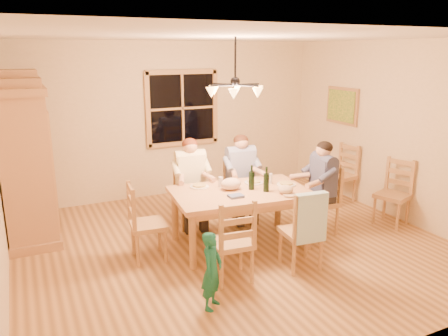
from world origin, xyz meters
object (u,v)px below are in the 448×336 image
child (212,271)px  chair_near_left (231,255)px  adult_plaid_man (241,167)px  adult_slate_man (322,176)px  chair_near_right (300,243)px  adult_woman (191,172)px  wine_bottle_b (266,179)px  chair_spare_back (340,184)px  dining_table (240,198)px  wine_bottle_a (252,177)px  chair_end_right (320,212)px  chair_far_right (241,201)px  chair_end_left (149,236)px  chandelier (235,89)px  chair_spare_front (391,205)px  chair_far_left (191,207)px  armoire (26,163)px

child → chair_near_left: bearing=1.4°
adult_plaid_man → adult_slate_man: bearing=136.6°
chair_near_right → adult_woman: size_ratio=1.13×
wine_bottle_b → chair_near_right: bearing=-84.3°
chair_near_right → child: size_ratio=1.21×
adult_woman → chair_spare_back: 2.78m
dining_table → adult_slate_man: 1.24m
dining_table → chair_near_left: chair_near_left is taller
chair_near_left → chair_near_right: bearing=0.0°
chair_near_right → wine_bottle_a: bearing=108.7°
chair_end_right → child: size_ratio=1.21×
chair_far_right → chair_end_left: same height
adult_woman → chair_spare_back: (2.73, -0.05, -0.54)m
chair_near_left → adult_plaid_man: 1.92m
chair_end_left → adult_slate_man: size_ratio=1.13×
adult_plaid_man → chair_spare_back: adult_plaid_man is taller
adult_woman → adult_plaid_man: same height
child → adult_plaid_man: bearing=12.4°
chair_near_right → wine_bottle_b: size_ratio=3.00×
chandelier → chair_end_left: size_ratio=0.78×
wine_bottle_b → adult_woman: bearing=121.9°
dining_table → chair_spare_back: (2.37, 0.83, -0.36)m
chair_end_left → chair_spare_front: bearing=88.2°
chandelier → adult_woman: bearing=108.1°
chair_far_left → adult_slate_man: 1.95m
chair_far_left → wine_bottle_b: wine_bottle_b is taller
chair_spare_front → chair_spare_back: (0.00, 1.17, 0.00)m
chair_spare_back → adult_woman: bearing=80.9°
chair_near_right → adult_plaid_man: size_ratio=1.13×
chair_far_right → wine_bottle_a: (-0.26, -0.81, 0.62)m
chair_end_right → armoire: bearing=71.7°
dining_table → chair_near_left: size_ratio=1.89×
armoire → chair_end_left: size_ratio=2.32×
adult_woman → adult_slate_man: size_ratio=1.00×
armoire → wine_bottle_b: 3.27m
chair_end_right → chair_spare_front: 1.17m
adult_slate_man → chair_spare_back: (1.15, 0.95, -0.54)m
dining_table → chair_far_right: chair_far_right is taller
chair_near_right → adult_slate_man: adult_slate_man is taller
adult_slate_man → chair_spare_back: bearing=-44.9°
chair_near_left → chair_end_left: same height
chandelier → chair_end_left: (-1.14, 0.10, -1.77)m
chair_end_left → adult_slate_man: 2.52m
dining_table → wine_bottle_a: bearing=-3.1°
chair_near_left → wine_bottle_b: (0.81, 0.62, 0.62)m
chair_far_left → child: (-0.59, -2.09, 0.11)m
armoire → wine_bottle_a: size_ratio=6.97×
armoire → adult_woman: size_ratio=2.63×
adult_slate_man → child: 2.47m
adult_woman → adult_slate_man: bearing=153.4°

